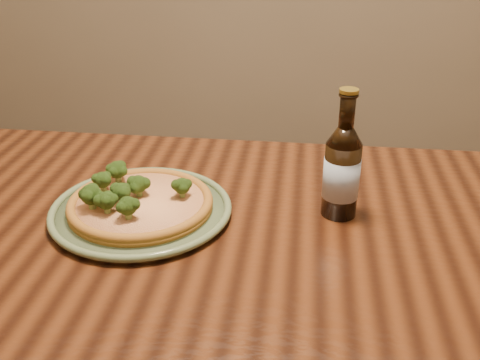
# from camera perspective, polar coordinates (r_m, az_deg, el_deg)

# --- Properties ---
(table) EXTENTS (1.60, 0.90, 0.75)m
(table) POSITION_cam_1_polar(r_m,az_deg,el_deg) (1.01, -5.63, -10.68)
(table) COLOR #45210E
(table) RESTS_ON ground
(plate) EXTENTS (0.33, 0.33, 0.02)m
(plate) POSITION_cam_1_polar(r_m,az_deg,el_deg) (1.04, -10.00, -3.00)
(plate) COLOR #627450
(plate) RESTS_ON table
(pizza) EXTENTS (0.26, 0.26, 0.06)m
(pizza) POSITION_cam_1_polar(r_m,az_deg,el_deg) (1.03, -10.27, -2.22)
(pizza) COLOR #A26824
(pizza) RESTS_ON plate
(beer_bottle) EXTENTS (0.07, 0.07, 0.24)m
(beer_bottle) POSITION_cam_1_polar(r_m,az_deg,el_deg) (1.01, 10.31, 0.97)
(beer_bottle) COLOR black
(beer_bottle) RESTS_ON table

